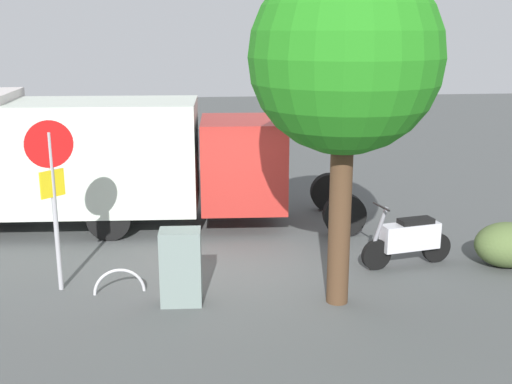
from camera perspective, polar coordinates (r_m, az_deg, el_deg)
name	(u,v)px	position (r m, az deg, el deg)	size (l,w,h in m)	color
ground_plane	(243,270)	(11.43, -1.16, -7.11)	(60.00, 60.00, 0.00)	#474A4A
box_truck_near	(141,156)	(13.80, -10.39, 3.19)	(8.05, 2.63, 2.75)	black
motorcycle	(409,238)	(11.81, 13.76, -4.13)	(1.79, 0.67, 1.20)	black
stop_sign	(52,180)	(10.54, -18.05, 1.08)	(0.71, 0.33, 2.85)	#9E9EA3
street_tree	(345,59)	(9.37, 8.13, 11.86)	(2.85, 2.85, 5.26)	#47301E
utility_cabinet	(181,267)	(9.97, -6.85, -6.80)	(0.64, 0.45, 1.22)	slate
bike_rack_hoop	(120,293)	(10.73, -12.28, -8.94)	(0.85, 0.85, 0.05)	#B7B7BC
shrub_near_sign	(507,245)	(12.36, 21.90, -4.47)	(1.21, 0.99, 0.82)	#4C6032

